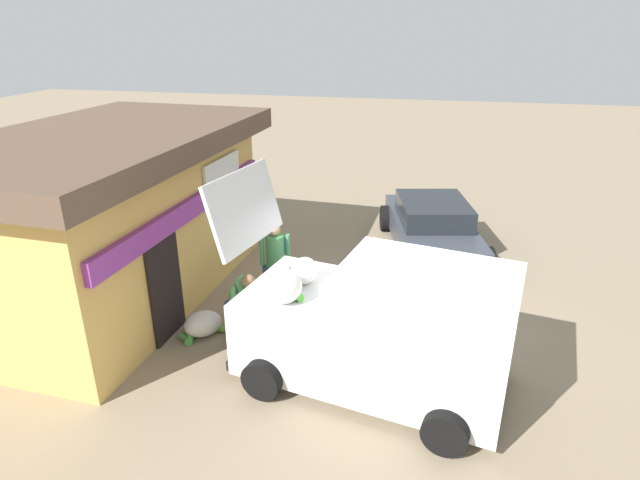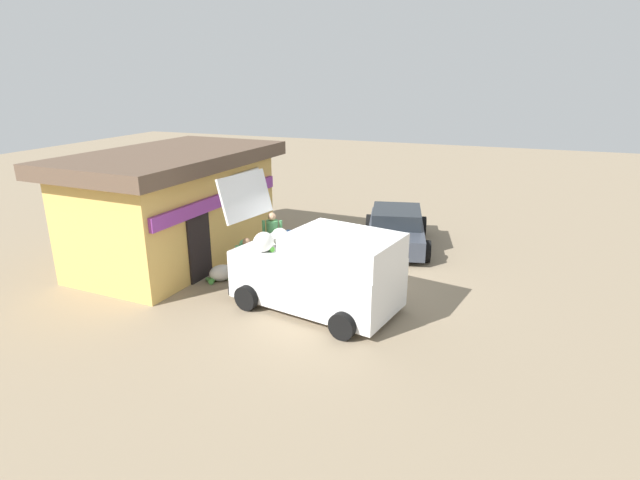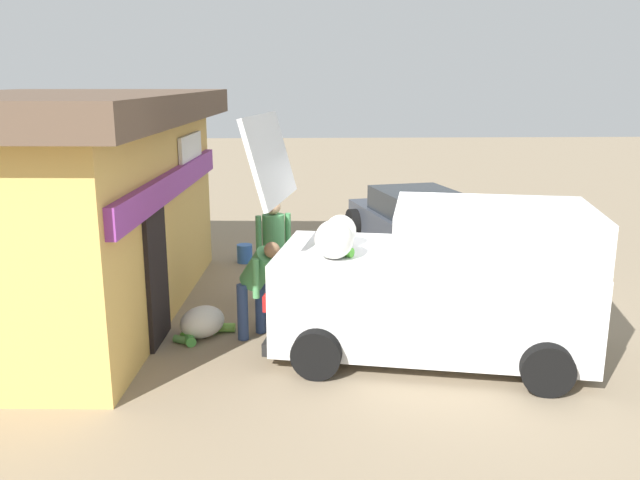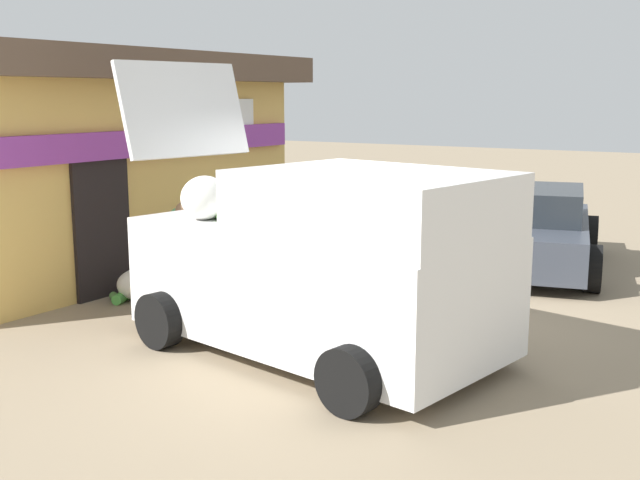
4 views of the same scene
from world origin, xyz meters
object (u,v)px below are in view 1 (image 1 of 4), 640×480
Objects in this scene: storefront_bar at (114,215)px; parked_sedan at (432,227)px; vendor_standing at (275,259)px; paint_bucket at (281,244)px; unloaded_banana_pile at (203,325)px; customer_bending at (242,300)px; delivery_van at (381,326)px.

storefront_bar is 6.96m from parked_sedan.
vendor_standing is 2.71m from paint_bucket.
parked_sedan is 5.94m from unloaded_banana_pile.
unloaded_banana_pile is at bearing 140.32° from parked_sedan.
customer_bending is 1.02m from unloaded_banana_pile.
parked_sedan is at bearing -40.65° from vendor_standing.
customer_bending is at bearing 147.26° from parked_sedan.
customer_bending is at bearing 173.23° from vendor_standing.
storefront_bar is 3.25m from customer_bending.
parked_sedan is at bearing -7.14° from delivery_van.
vendor_standing is 1.37m from customer_bending.
delivery_van reaches higher than customer_bending.
storefront_bar is 3.95m from paint_bucket.
customer_bending is at bearing -96.35° from unloaded_banana_pile.
delivery_van is 5.25m from parked_sedan.
storefront_bar is 3.17m from vendor_standing.
delivery_van is at bearing -103.02° from customer_bending.
unloaded_banana_pile is at bearing 83.65° from customer_bending.
unloaded_banana_pile is (-1.27, 0.96, -0.78)m from vendor_standing.
customer_bending is 3.94m from paint_bucket.
customer_bending is (-4.65, 2.99, 0.24)m from parked_sedan.
storefront_bar is 8.19× the size of unloaded_banana_pile.
unloaded_banana_pile is (0.09, 0.79, -0.64)m from customer_bending.
paint_bucket is at bearing 7.24° from customer_bending.
vendor_standing is 1.77m from unloaded_banana_pile.
storefront_bar is 4.10× the size of vendor_standing.
paint_bucket is at bearing 102.84° from parked_sedan.
customer_bending is at bearing -172.76° from paint_bucket.
delivery_van is 3.18× the size of customer_bending.
storefront_bar is 1.55× the size of delivery_van.
parked_sedan is 3.01× the size of customer_bending.
storefront_bar is 5.57m from delivery_van.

